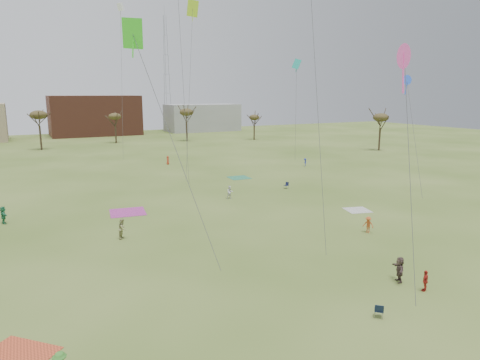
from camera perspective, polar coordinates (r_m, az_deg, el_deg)
name	(u,v)px	position (r m, az deg, el deg)	size (l,w,h in m)	color
ground	(327,299)	(28.59, 11.48, -15.22)	(260.00, 260.00, 0.00)	#3F5A1C
spectator_fore_a	(425,281)	(31.24, 23.35, -12.15)	(0.83, 0.35, 1.42)	#AA241D
spectator_fore_b	(122,229)	(39.82, -15.32, -6.25)	(0.88, 0.68, 1.80)	#93915E
spectator_fore_c	(399,269)	(31.93, 20.38, -11.05)	(1.66, 0.53, 1.79)	#503D39
flyer_mid_b	(368,225)	(41.76, 16.63, -5.69)	(0.99, 0.57, 1.53)	#B44D21
spectator_mid_e	(230,192)	(52.72, -1.35, -1.63)	(0.78, 0.61, 1.61)	silver
flyer_far_a	(3,215)	(48.74, -28.87, -4.08)	(1.63, 0.52, 1.75)	#27764C
flyer_far_b	(168,160)	(79.17, -9.55, 2.60)	(0.76, 0.49, 1.55)	#B1361E
flyer_far_c	(305,162)	(77.12, 8.61, 2.35)	(0.91, 0.52, 1.41)	navy
blanket_cream	(357,210)	(49.44, 15.29, -3.88)	(2.54, 2.54, 0.03)	beige
blanket_plum	(128,212)	(48.46, -14.67, -4.16)	(3.71, 3.71, 0.03)	#A63389
blanket_olive	(239,178)	(65.83, -0.13, 0.30)	(3.08, 3.08, 0.03)	#2D7E58
camp_chair_center	(379,313)	(27.18, 17.92, -16.44)	(0.74, 0.74, 0.87)	#142037
camp_chair_right	(286,187)	(58.72, 6.13, -0.88)	(0.68, 0.65, 0.87)	#131735
kites_aloft	(183,8)	(58.42, -7.58, 21.68)	(59.85, 67.99, 27.82)	#CF2496
tree_line	(87,120)	(99.92, -19.61, 7.55)	(117.44, 49.32, 8.91)	#3A2B1E
building_brick	(95,115)	(141.50, -18.72, 8.12)	(26.00, 16.00, 12.00)	brown
building_grey	(202,118)	(149.02, -5.03, 8.23)	(24.00, 12.00, 9.00)	gray
radio_tower	(166,74)	(152.10, -9.75, 13.73)	(1.51, 1.72, 41.00)	#9EA3A8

